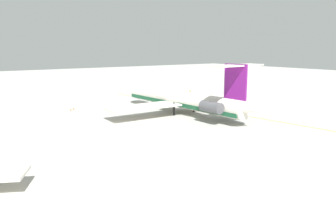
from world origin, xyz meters
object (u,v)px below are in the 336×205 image
(main_jetliner, at_px, (184,100))
(ground_crew_near_tail, at_px, (190,92))
(safety_cone_wingtip, at_px, (74,109))
(safety_cone_nose, at_px, (170,96))
(safety_cone_tail, at_px, (71,110))
(ground_crew_portside, at_px, (177,94))
(ground_crew_near_nose, at_px, (159,94))

(main_jetliner, xyz_separation_m, ground_crew_near_tail, (25.40, -22.65, -2.46))
(ground_crew_near_tail, height_order, safety_cone_wingtip, ground_crew_near_tail)
(safety_cone_nose, distance_m, safety_cone_tail, 36.21)
(safety_cone_wingtip, distance_m, safety_cone_tail, 1.44)
(safety_cone_nose, height_order, safety_cone_wingtip, same)
(safety_cone_nose, height_order, safety_cone_tail, same)
(ground_crew_portside, distance_m, safety_cone_wingtip, 36.00)
(main_jetliner, distance_m, ground_crew_near_nose, 28.33)
(main_jetliner, bearing_deg, ground_crew_near_tail, -46.11)
(safety_cone_nose, relative_size, safety_cone_tail, 1.00)
(main_jetliner, xyz_separation_m, safety_cone_nose, (25.47, -13.64, -3.34))
(ground_crew_near_nose, relative_size, safety_cone_nose, 3.30)
(main_jetliner, relative_size, ground_crew_near_tail, 25.02)
(main_jetliner, bearing_deg, safety_cone_wingtip, 39.83)
(main_jetliner, height_order, ground_crew_near_tail, main_jetliner)
(ground_crew_near_tail, bearing_deg, main_jetliner, 82.28)
(safety_cone_wingtip, relative_size, safety_cone_tail, 1.00)
(safety_cone_nose, xyz_separation_m, safety_cone_wingtip, (-3.73, 34.79, 0.00))
(ground_crew_near_nose, distance_m, safety_cone_nose, 4.04)
(main_jetliner, xyz_separation_m, safety_cone_tail, (20.82, 22.26, -3.34))
(safety_cone_tail, bearing_deg, safety_cone_nose, -82.62)
(ground_crew_portside, bearing_deg, safety_cone_nose, -5.48)
(ground_crew_near_nose, bearing_deg, safety_cone_tail, -162.27)
(ground_crew_near_tail, height_order, ground_crew_portside, ground_crew_near_tail)
(main_jetliner, distance_m, safety_cone_wingtip, 30.51)
(main_jetliner, bearing_deg, ground_crew_portside, -37.51)
(main_jetliner, distance_m, safety_cone_tail, 30.66)
(safety_cone_tail, bearing_deg, safety_cone_wingtip, -50.52)
(ground_crew_near_tail, distance_m, safety_cone_nose, 9.05)
(safety_cone_nose, bearing_deg, safety_cone_wingtip, 96.13)
(ground_crew_near_nose, relative_size, ground_crew_portside, 1.01)
(main_jetliner, xyz_separation_m, safety_cone_wingtip, (21.74, 21.15, -3.34))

